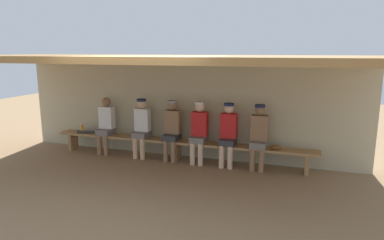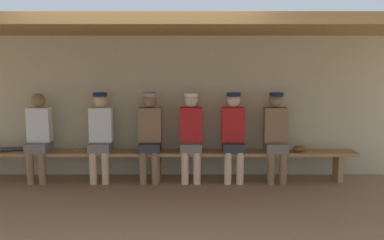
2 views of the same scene
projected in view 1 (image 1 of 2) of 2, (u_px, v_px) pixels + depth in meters
The scene contains 13 objects.
ground_plane at pixel (147, 186), 6.19m from camera, with size 24.00×24.00×0.00m, color #8C6D4C.
back_wall at pixel (184, 109), 7.83m from camera, with size 8.00×0.20×2.20m, color #B7AD8C.
dugout_roof at pixel (160, 59), 6.39m from camera, with size 8.00×2.80×0.12m, color olive.
bench at pixel (177, 144), 7.55m from camera, with size 6.00×0.36×0.46m.
player_leftmost at pixel (142, 125), 7.75m from camera, with size 0.34×0.42×1.34m.
player_shirtless_tan at pixel (199, 129), 7.33m from camera, with size 0.34×0.42×1.34m.
player_with_sunglasses at pixel (106, 123), 8.03m from camera, with size 0.34×0.42×1.34m.
player_middle at pixel (172, 127), 7.52m from camera, with size 0.34×0.42×1.34m.
player_in_blue at pixel (228, 132), 7.14m from camera, with size 0.34×0.42×1.34m.
player_in_white at pixel (259, 134), 6.94m from camera, with size 0.34×0.42×1.34m.
water_bottle_blue at pixel (82, 128), 8.22m from camera, with size 0.07×0.07×0.23m.
baseball_glove_dark_brown at pixel (276, 147), 6.85m from camera, with size 0.24×0.17×0.09m, color brown.
baseball_bat at pixel (93, 132), 8.19m from camera, with size 0.07×0.07×0.77m, color #333338.
Camera 1 is at (2.58, -5.28, 2.41)m, focal length 31.85 mm.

